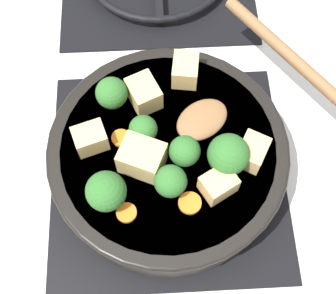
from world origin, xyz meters
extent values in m
plane|color=silver|center=(0.00, 0.00, 0.00)|extent=(2.40, 2.40, 0.00)
cube|color=black|center=(0.00, 0.00, 0.00)|extent=(0.31, 0.31, 0.01)
torus|color=black|center=(0.00, 0.00, 0.02)|extent=(0.24, 0.24, 0.01)
cube|color=black|center=(0.00, 0.00, 0.02)|extent=(0.01, 0.23, 0.01)
cube|color=black|center=(0.00, 0.00, 0.02)|extent=(0.23, 0.01, 0.01)
cylinder|color=black|center=(0.00, 0.00, 0.06)|extent=(0.28, 0.28, 0.06)
cylinder|color=brown|center=(0.00, 0.00, 0.06)|extent=(0.26, 0.26, 0.05)
torus|color=black|center=(0.00, 0.00, 0.08)|extent=(0.29, 0.29, 0.01)
ellipsoid|color=brown|center=(0.04, 0.03, 0.09)|extent=(0.08, 0.08, 0.01)
cylinder|color=brown|center=(0.16, 0.12, 0.09)|extent=(0.15, 0.19, 0.02)
cube|color=#DBB770|center=(-0.03, -0.02, 0.11)|extent=(0.06, 0.05, 0.04)
cube|color=#DBB770|center=(-0.09, 0.01, 0.10)|extent=(0.04, 0.04, 0.03)
cube|color=#DBB770|center=(-0.03, 0.06, 0.10)|extent=(0.05, 0.05, 0.03)
cube|color=#DBB770|center=(0.10, -0.02, 0.10)|extent=(0.04, 0.05, 0.03)
cube|color=#DBB770|center=(0.05, -0.05, 0.10)|extent=(0.05, 0.04, 0.03)
cube|color=#DBB770|center=(0.03, 0.10, 0.10)|extent=(0.04, 0.04, 0.03)
cylinder|color=#709956|center=(0.02, -0.02, 0.09)|extent=(0.01, 0.01, 0.01)
sphere|color=#2D6628|center=(0.02, -0.02, 0.11)|extent=(0.04, 0.04, 0.04)
cylinder|color=#709956|center=(-0.06, 0.06, 0.09)|extent=(0.01, 0.01, 0.01)
sphere|color=#2D6628|center=(-0.06, 0.06, 0.11)|extent=(0.04, 0.04, 0.04)
cylinder|color=#709956|center=(-0.07, -0.06, 0.09)|extent=(0.01, 0.01, 0.01)
sphere|color=#2D6628|center=(-0.07, -0.06, 0.12)|extent=(0.04, 0.04, 0.04)
cylinder|color=#709956|center=(0.07, -0.03, 0.09)|extent=(0.01, 0.01, 0.01)
sphere|color=#2D6628|center=(0.07, -0.03, 0.12)|extent=(0.05, 0.05, 0.05)
cylinder|color=#709956|center=(-0.03, 0.01, 0.09)|extent=(0.01, 0.01, 0.01)
sphere|color=#2D6628|center=(-0.03, 0.01, 0.11)|extent=(0.03, 0.03, 0.03)
cylinder|color=#709956|center=(0.00, -0.05, 0.09)|extent=(0.01, 0.01, 0.01)
sphere|color=#2D6628|center=(0.00, -0.05, 0.11)|extent=(0.04, 0.04, 0.04)
cylinder|color=orange|center=(0.02, -0.07, 0.09)|extent=(0.03, 0.03, 0.01)
cylinder|color=orange|center=(-0.06, 0.01, 0.09)|extent=(0.02, 0.02, 0.01)
cylinder|color=orange|center=(-0.05, -0.08, 0.09)|extent=(0.02, 0.02, 0.01)
camera|label=1|loc=(-0.01, -0.23, 0.59)|focal=50.00mm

